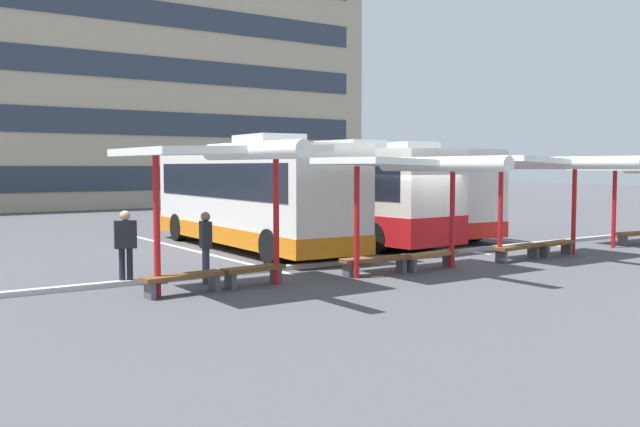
% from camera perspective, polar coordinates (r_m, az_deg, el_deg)
% --- Properties ---
extents(ground_plane, '(160.00, 160.00, 0.00)m').
position_cam_1_polar(ground_plane, '(21.88, 8.84, -3.42)').
color(ground_plane, '#47474C').
extents(terminal_building, '(38.98, 12.21, 20.84)m').
position_cam_1_polar(terminal_building, '(53.07, -18.05, 10.50)').
color(terminal_building, tan).
rests_on(terminal_building, ground).
extents(coach_bus_0, '(2.99, 10.63, 3.76)m').
position_cam_1_polar(coach_bus_0, '(23.45, -5.71, 1.49)').
color(coach_bus_0, silver).
rests_on(coach_bus_0, ground).
extents(coach_bus_1, '(3.38, 11.65, 3.67)m').
position_cam_1_polar(coach_bus_1, '(25.93, 0.37, 1.51)').
color(coach_bus_1, silver).
rests_on(coach_bus_1, ground).
extents(coach_bus_2, '(3.77, 11.55, 3.71)m').
position_cam_1_polar(coach_bus_2, '(28.90, 5.51, 1.88)').
color(coach_bus_2, silver).
rests_on(coach_bus_2, ground).
extents(lane_stripe_0, '(0.16, 14.00, 0.01)m').
position_cam_1_polar(lane_stripe_0, '(24.02, -11.14, -2.78)').
color(lane_stripe_0, white).
rests_on(lane_stripe_0, ground).
extents(lane_stripe_1, '(0.16, 14.00, 0.01)m').
position_cam_1_polar(lane_stripe_1, '(25.67, -3.59, -2.29)').
color(lane_stripe_1, white).
rests_on(lane_stripe_1, ground).
extents(lane_stripe_2, '(0.16, 14.00, 0.01)m').
position_cam_1_polar(lane_stripe_2, '(27.71, 2.94, -1.84)').
color(lane_stripe_2, white).
rests_on(lane_stripe_2, ground).
extents(lane_stripe_3, '(0.16, 14.00, 0.01)m').
position_cam_1_polar(lane_stripe_3, '(30.06, 8.52, -1.43)').
color(lane_stripe_3, white).
rests_on(lane_stripe_3, ground).
extents(waiting_shelter_0, '(3.91, 5.07, 3.26)m').
position_cam_1_polar(waiting_shelter_0, '(15.29, -7.79, 4.85)').
color(waiting_shelter_0, red).
rests_on(waiting_shelter_0, ground).
extents(bench_0, '(1.87, 0.60, 0.45)m').
position_cam_1_polar(bench_0, '(15.33, -11.13, -5.28)').
color(bench_0, brown).
rests_on(bench_0, ground).
extents(bench_1, '(1.58, 0.54, 0.45)m').
position_cam_1_polar(bench_1, '(16.22, -5.45, -4.75)').
color(bench_1, brown).
rests_on(bench_1, ground).
extents(waiting_shelter_1, '(4.27, 4.69, 2.99)m').
position_cam_1_polar(waiting_shelter_1, '(17.94, 7.71, 3.89)').
color(waiting_shelter_1, red).
rests_on(waiting_shelter_1, ground).
extents(bench_2, '(1.94, 0.63, 0.45)m').
position_cam_1_polar(bench_2, '(17.86, 4.54, -3.92)').
color(bench_2, brown).
rests_on(bench_2, ground).
extents(bench_3, '(1.93, 0.66, 0.45)m').
position_cam_1_polar(bench_3, '(18.96, 8.99, -3.50)').
color(bench_3, brown).
rests_on(bench_3, ground).
extents(waiting_shelter_2, '(4.39, 4.47, 3.06)m').
position_cam_1_polar(waiting_shelter_2, '(21.66, 18.06, 3.82)').
color(waiting_shelter_2, red).
rests_on(waiting_shelter_2, ground).
extents(bench_4, '(1.98, 0.65, 0.45)m').
position_cam_1_polar(bench_4, '(21.26, 15.86, -2.80)').
color(bench_4, brown).
rests_on(bench_4, ground).
extents(bench_5, '(1.60, 0.57, 0.45)m').
position_cam_1_polar(bench_5, '(22.69, 18.70, -2.47)').
color(bench_5, brown).
rests_on(bench_5, ground).
extents(bench_6, '(1.67, 0.59, 0.45)m').
position_cam_1_polar(bench_6, '(27.02, 24.38, -1.62)').
color(bench_6, brown).
rests_on(bench_6, ground).
extents(platform_kerb, '(44.00, 0.24, 0.12)m').
position_cam_1_polar(platform_kerb, '(21.83, 8.95, -3.28)').
color(platform_kerb, '#ADADA8').
rests_on(platform_kerb, ground).
extents(waiting_passenger_0, '(0.54, 0.33, 1.74)m').
position_cam_1_polar(waiting_passenger_0, '(16.79, -15.61, -2.23)').
color(waiting_passenger_0, black).
rests_on(waiting_passenger_0, ground).
extents(waiting_passenger_1, '(0.33, 0.53, 1.69)m').
position_cam_1_polar(waiting_passenger_1, '(16.63, -9.33, -2.31)').
color(waiting_passenger_1, '#33384C').
rests_on(waiting_passenger_1, ground).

